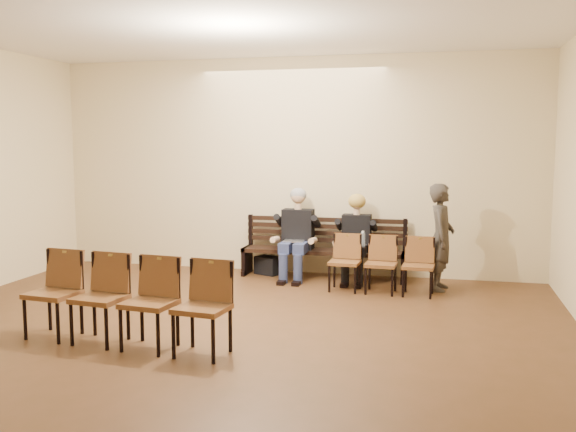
# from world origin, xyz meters

# --- Properties ---
(ground) EXTENTS (10.00, 10.00, 0.00)m
(ground) POSITION_xyz_m (0.00, 0.00, 0.00)
(ground) COLOR #53321C
(ground) RESTS_ON ground
(room_walls) EXTENTS (8.02, 10.01, 3.51)m
(room_walls) POSITION_xyz_m (0.00, 0.79, 2.54)
(room_walls) COLOR beige
(room_walls) RESTS_ON ground
(bench) EXTENTS (2.60, 0.90, 0.45)m
(bench) POSITION_xyz_m (0.58, 4.65, 0.23)
(bench) COLOR black
(bench) RESTS_ON ground
(seated_man) EXTENTS (0.60, 0.83, 1.44)m
(seated_man) POSITION_xyz_m (0.18, 4.53, 0.72)
(seated_man) COLOR black
(seated_man) RESTS_ON ground
(seated_woman) EXTENTS (0.54, 0.75, 1.26)m
(seated_woman) POSITION_xyz_m (1.11, 4.53, 0.63)
(seated_woman) COLOR black
(seated_woman) RESTS_ON ground
(laptop) EXTENTS (0.34, 0.28, 0.23)m
(laptop) POSITION_xyz_m (0.16, 4.39, 0.57)
(laptop) COLOR silver
(laptop) RESTS_ON bench
(water_bottle) EXTENTS (0.08, 0.08, 0.24)m
(water_bottle) POSITION_xyz_m (1.25, 4.28, 0.57)
(water_bottle) COLOR silver
(water_bottle) RESTS_ON bench
(bag) EXTENTS (0.47, 0.41, 0.29)m
(bag) POSITION_xyz_m (-0.33, 4.70, 0.15)
(bag) COLOR black
(bag) RESTS_ON ground
(passerby) EXTENTS (0.48, 0.69, 1.78)m
(passerby) POSITION_xyz_m (2.39, 4.21, 0.89)
(passerby) COLOR #322E29
(passerby) RESTS_ON ground
(chair_row_front) EXTENTS (1.50, 0.52, 0.82)m
(chair_row_front) POSITION_xyz_m (1.57, 3.81, 0.41)
(chair_row_front) COLOR brown
(chair_row_front) RESTS_ON ground
(chair_row_back) EXTENTS (2.38, 0.77, 0.96)m
(chair_row_back) POSITION_xyz_m (-0.83, 0.79, 0.48)
(chair_row_back) COLOR brown
(chair_row_back) RESTS_ON ground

